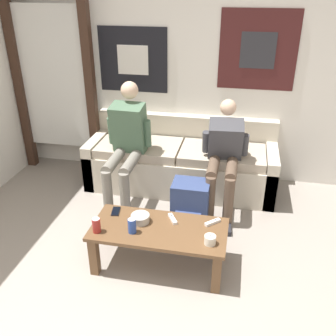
{
  "coord_description": "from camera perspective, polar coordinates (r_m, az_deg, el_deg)",
  "views": [
    {
      "loc": [
        0.58,
        -1.34,
        2.18
      ],
      "look_at": [
        -0.02,
        1.57,
        0.67
      ],
      "focal_mm": 40.0,
      "sensor_mm": 36.0,
      "label": 1
    }
  ],
  "objects": [
    {
      "name": "wall_back",
      "position": [
        4.33,
        3.8,
        14.83
      ],
      "size": [
        10.0,
        0.07,
        2.55
      ],
      "color": "white",
      "rests_on": "ground_plane"
    },
    {
      "name": "door_frame",
      "position": [
        4.64,
        -17.13,
        13.57
      ],
      "size": [
        1.0,
        0.1,
        2.15
      ],
      "color": "#382319",
      "rests_on": "ground_plane"
    },
    {
      "name": "couch",
      "position": [
        4.3,
        2.03,
        0.74
      ],
      "size": [
        2.11,
        0.75,
        0.76
      ],
      "color": "beige",
      "rests_on": "ground_plane"
    },
    {
      "name": "coffee_table",
      "position": [
        3.1,
        -1.37,
        -10.16
      ],
      "size": [
        1.1,
        0.51,
        0.38
      ],
      "color": "brown",
      "rests_on": "ground_plane"
    },
    {
      "name": "person_seated_adult",
      "position": [
        3.89,
        -6.4,
        3.99
      ],
      "size": [
        0.47,
        0.88,
        1.25
      ],
      "color": "gray",
      "rests_on": "ground_plane"
    },
    {
      "name": "person_seated_teen",
      "position": [
        3.77,
        8.5,
        2.0
      ],
      "size": [
        0.47,
        0.83,
        1.11
      ],
      "color": "brown",
      "rests_on": "ground_plane"
    },
    {
      "name": "backpack",
      "position": [
        3.63,
        3.4,
        -5.75
      ],
      "size": [
        0.35,
        0.31,
        0.47
      ],
      "color": "navy",
      "rests_on": "ground_plane"
    },
    {
      "name": "ceramic_bowl",
      "position": [
        3.11,
        -4.24,
        -7.57
      ],
      "size": [
        0.16,
        0.16,
        0.07
      ],
      "color": "#B7B2A8",
      "rests_on": "coffee_table"
    },
    {
      "name": "pillar_candle",
      "position": [
        2.89,
        6.43,
        -10.82
      ],
      "size": [
        0.09,
        0.09,
        0.08
      ],
      "color": "silver",
      "rests_on": "coffee_table"
    },
    {
      "name": "drink_can_blue",
      "position": [
        2.99,
        -5.5,
        -8.75
      ],
      "size": [
        0.07,
        0.07,
        0.12
      ],
      "color": "#28479E",
      "rests_on": "coffee_table"
    },
    {
      "name": "drink_can_red",
      "position": [
        3.03,
        -10.85,
        -8.56
      ],
      "size": [
        0.07,
        0.07,
        0.12
      ],
      "color": "maroon",
      "rests_on": "coffee_table"
    },
    {
      "name": "game_controller_near_left",
      "position": [
        3.14,
        0.7,
        -7.76
      ],
      "size": [
        0.1,
        0.14,
        0.03
      ],
      "color": "white",
      "rests_on": "coffee_table"
    },
    {
      "name": "game_controller_near_right",
      "position": [
        3.12,
        6.81,
        -8.21
      ],
      "size": [
        0.13,
        0.12,
        0.03
      ],
      "color": "white",
      "rests_on": "coffee_table"
    },
    {
      "name": "cell_phone",
      "position": [
        3.28,
        -7.96,
        -6.55
      ],
      "size": [
        0.09,
        0.15,
        0.01
      ],
      "color": "black",
      "rests_on": "coffee_table"
    }
  ]
}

